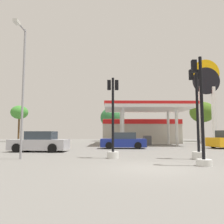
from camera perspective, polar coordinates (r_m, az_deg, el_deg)
The scene contains 12 objects.
ground_plane at distance 9.43m, azimuth 10.24°, elevation -13.82°, with size 90.00×90.00×0.00m, color slate.
gas_station at distance 32.15m, azimuth 7.29°, elevation -4.07°, with size 10.67×12.72×4.80m.
station_pole_sign at distance 32.62m, azimuth 22.85°, elevation 5.05°, with size 3.64×0.56×11.29m.
car_0 at distance 18.09m, azimuth -17.88°, elevation -7.35°, with size 4.43×2.25×1.54m.
car_2 at distance 20.76m, azimuth 2.91°, elevation -7.40°, with size 4.16×1.99×1.47m.
traffic_signal_0 at distance 13.16m, azimuth 20.92°, elevation -3.98°, with size 0.73×0.73×5.06m.
traffic_signal_1 at distance 12.74m, azimuth 0.23°, elevation -3.99°, with size 0.65×0.68×4.57m.
traffic_signal_3 at distance 10.56m, azimuth 21.78°, elevation -3.80°, with size 0.66×0.69×4.80m.
tree_0 at distance 41.95m, azimuth -22.43°, elevation -0.15°, with size 2.90×2.90×6.15m.
tree_1 at distance 40.39m, azimuth -0.07°, elevation -1.47°, with size 4.04×4.04×6.01m.
tree_2 at distance 42.30m, azimuth 21.92°, elevation -0.06°, with size 4.27×4.27×6.85m.
corner_streetlamp at distance 13.40m, azimuth -21.85°, elevation 7.71°, with size 0.24×1.48×7.27m.
Camera 1 is at (-1.75, -9.16, 1.40)m, focal length 36.05 mm.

